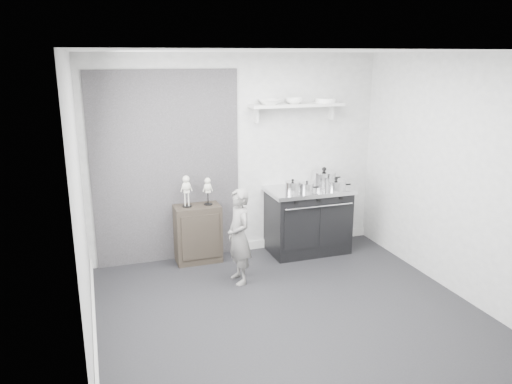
{
  "coord_description": "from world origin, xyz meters",
  "views": [
    {
      "loc": [
        -1.88,
        -4.52,
        2.66
      ],
      "look_at": [
        -0.02,
        0.95,
        1.08
      ],
      "focal_mm": 35.0,
      "sensor_mm": 36.0,
      "label": 1
    }
  ],
  "objects": [
    {
      "name": "ground",
      "position": [
        0.0,
        0.0,
        0.0
      ],
      "size": [
        4.0,
        4.0,
        0.0
      ],
      "primitive_type": "plane",
      "color": "black",
      "rests_on": "ground"
    },
    {
      "name": "skeleton_full",
      "position": [
        -0.74,
        1.61,
        1.01
      ],
      "size": [
        0.13,
        0.09,
        0.48
      ],
      "primitive_type": null,
      "color": "beige",
      "rests_on": "side_cabinet"
    },
    {
      "name": "pot_front_right",
      "position": [
        1.23,
        1.29,
        0.98
      ],
      "size": [
        0.36,
        0.27,
        0.18
      ],
      "color": "silver",
      "rests_on": "stove"
    },
    {
      "name": "pot_back_right",
      "position": [
        1.2,
        1.59,
        1.01
      ],
      "size": [
        0.43,
        0.34,
        0.25
      ],
      "color": "silver",
      "rests_on": "stove"
    },
    {
      "name": "room_shell",
      "position": [
        -0.09,
        0.15,
        1.64
      ],
      "size": [
        4.02,
        3.62,
        2.71
      ],
      "color": "#A7A6A4",
      "rests_on": "ground"
    },
    {
      "name": "wall_shelf",
      "position": [
        0.8,
        1.68,
        2.01
      ],
      "size": [
        1.3,
        0.26,
        0.24
      ],
      "color": "silver",
      "rests_on": "room_shell"
    },
    {
      "name": "bowl_small",
      "position": [
        0.76,
        1.67,
        2.08
      ],
      "size": [
        0.24,
        0.24,
        0.07
      ],
      "primitive_type": "imported",
      "color": "white",
      "rests_on": "wall_shelf"
    },
    {
      "name": "plate_stack",
      "position": [
        1.22,
        1.67,
        2.07
      ],
      "size": [
        0.28,
        0.28,
        0.06
      ],
      "primitive_type": "cylinder",
      "color": "white",
      "rests_on": "wall_shelf"
    },
    {
      "name": "pot_front_left",
      "position": [
        0.63,
        1.36,
        0.98
      ],
      "size": [
        0.29,
        0.21,
        0.18
      ],
      "color": "silver",
      "rests_on": "stove"
    },
    {
      "name": "bowl_large",
      "position": [
        0.4,
        1.67,
        2.07
      ],
      "size": [
        0.28,
        0.28,
        0.07
      ],
      "primitive_type": "imported",
      "color": "white",
      "rests_on": "wall_shelf"
    },
    {
      "name": "side_cabinet",
      "position": [
        -0.61,
        1.61,
        0.39
      ],
      "size": [
        0.59,
        0.35,
        0.77
      ],
      "primitive_type": "cube",
      "color": "black",
      "rests_on": "ground"
    },
    {
      "name": "stove",
      "position": [
        0.92,
        1.48,
        0.46
      ],
      "size": [
        1.14,
        0.71,
        0.91
      ],
      "color": "black",
      "rests_on": "ground"
    },
    {
      "name": "skeleton_torso",
      "position": [
        -0.46,
        1.61,
        0.98
      ],
      "size": [
        0.12,
        0.08,
        0.42
      ],
      "primitive_type": null,
      "color": "beige",
      "rests_on": "side_cabinet"
    },
    {
      "name": "pot_front_center",
      "position": [
        0.81,
        1.31,
        0.97
      ],
      "size": [
        0.27,
        0.18,
        0.15
      ],
      "color": "silver",
      "rests_on": "stove"
    },
    {
      "name": "child",
      "position": [
        -0.28,
        0.83,
        0.58
      ],
      "size": [
        0.32,
        0.45,
        1.17
      ],
      "primitive_type": "imported",
      "rotation": [
        0.0,
        0.0,
        -1.47
      ],
      "color": "slate",
      "rests_on": "ground"
    }
  ]
}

